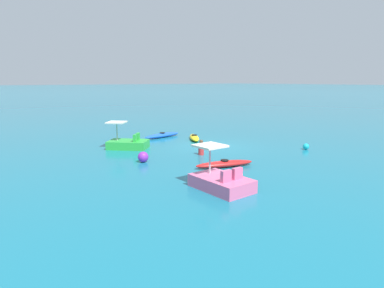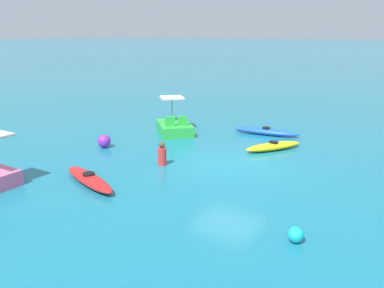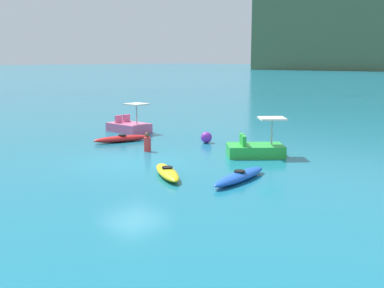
% 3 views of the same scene
% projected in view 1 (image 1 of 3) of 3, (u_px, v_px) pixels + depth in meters
% --- Properties ---
extents(ground_plane, '(600.00, 600.00, 0.00)m').
position_uv_depth(ground_plane, '(212.00, 147.00, 21.48)').
color(ground_plane, '#19728C').
extents(kayak_blue, '(1.05, 3.26, 0.37)m').
position_uv_depth(kayak_blue, '(162.00, 135.00, 24.93)').
color(kayak_blue, blue).
rests_on(kayak_blue, ground_plane).
extents(kayak_red, '(1.50, 3.07, 0.37)m').
position_uv_depth(kayak_red, '(225.00, 164.00, 16.42)').
color(kayak_red, red).
rests_on(kayak_red, ground_plane).
extents(kayak_yellow, '(2.60, 1.91, 0.37)m').
position_uv_depth(kayak_yellow, '(194.00, 138.00, 23.94)').
color(kayak_yellow, yellow).
rests_on(kayak_yellow, ground_plane).
extents(pedal_boat_green, '(2.75, 2.77, 1.68)m').
position_uv_depth(pedal_boat_green, '(128.00, 143.00, 20.90)').
color(pedal_boat_green, green).
rests_on(pedal_boat_green, ground_plane).
extents(pedal_boat_pink, '(2.48, 1.56, 1.68)m').
position_uv_depth(pedal_boat_pink, '(221.00, 181.00, 13.05)').
color(pedal_boat_pink, pink).
rests_on(pedal_boat_pink, ground_plane).
extents(buoy_purple, '(0.56, 0.56, 0.56)m').
position_uv_depth(buoy_purple, '(143.00, 157.00, 17.39)').
color(buoy_purple, purple).
rests_on(buoy_purple, ground_plane).
extents(buoy_cyan, '(0.39, 0.39, 0.39)m').
position_uv_depth(buoy_cyan, '(306.00, 146.00, 20.56)').
color(buoy_cyan, '#19B7C6').
rests_on(buoy_cyan, ground_plane).
extents(person_near_shore, '(0.45, 0.45, 0.88)m').
position_uv_depth(person_near_shore, '(201.00, 148.00, 19.08)').
color(person_near_shore, red).
rests_on(person_near_shore, ground_plane).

